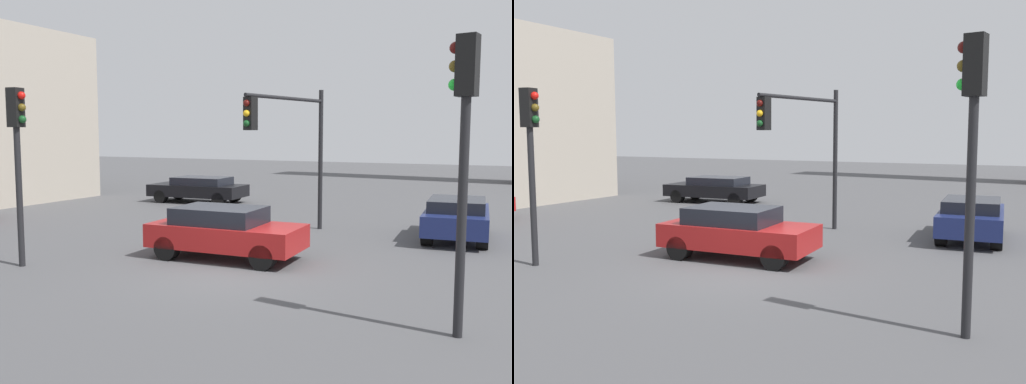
% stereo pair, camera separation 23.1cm
% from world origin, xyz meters
% --- Properties ---
extents(ground_plane, '(109.42, 109.42, 0.00)m').
position_xyz_m(ground_plane, '(0.00, 0.00, 0.00)').
color(ground_plane, '#4C4C4F').
extents(traffic_light_0, '(0.48, 0.36, 4.63)m').
position_xyz_m(traffic_light_0, '(-5.21, -1.76, 3.25)').
color(traffic_light_0, black).
rests_on(traffic_light_0, ground_plane).
extents(traffic_light_1, '(1.01, 4.41, 5.02)m').
position_xyz_m(traffic_light_1, '(-0.74, 5.28, 3.55)').
color(traffic_light_1, black).
rests_on(traffic_light_1, ground_plane).
extents(traffic_light_2, '(0.48, 0.36, 5.07)m').
position_xyz_m(traffic_light_2, '(5.66, -1.99, 3.54)').
color(traffic_light_2, black).
rests_on(traffic_light_2, ground_plane).
extents(car_1, '(4.94, 2.52, 1.30)m').
position_xyz_m(car_1, '(-8.68, 12.08, 0.71)').
color(car_1, black).
rests_on(car_1, ground_plane).
extents(car_3, '(2.33, 4.50, 1.37)m').
position_xyz_m(car_3, '(4.38, 7.43, 0.74)').
color(car_3, navy).
rests_on(car_3, ground_plane).
extents(car_4, '(4.32, 2.18, 1.44)m').
position_xyz_m(car_4, '(-0.95, 1.47, 0.77)').
color(car_4, maroon).
rests_on(car_4, ground_plane).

